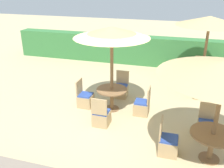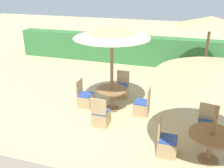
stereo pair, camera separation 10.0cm
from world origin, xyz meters
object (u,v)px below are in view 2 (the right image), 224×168
Objects in this scene: parasol_center at (112,33)px; patio_chair_center_west at (85,99)px; patio_chair_front_right_north at (206,129)px; patio_chair_center_south at (101,117)px; patio_chair_back_right_north at (201,73)px; round_table_front_right at (211,140)px; patio_chair_center_east at (142,107)px; parasol_back_right at (211,21)px; round_table_center at (112,94)px; patio_chair_back_right_south at (201,92)px; patio_chair_center_north at (122,90)px; patio_chair_front_right_west at (167,145)px; round_table_back_right at (203,73)px.

parasol_center is 2.91× the size of patio_chair_center_west.
parasol_center reaches higher than patio_chair_front_right_north.
patio_chair_center_south and patio_chair_back_right_north have the same top height.
patio_chair_front_right_north reaches higher than round_table_front_right.
patio_chair_center_west is 1.92m from patio_chair_center_east.
parasol_back_right is 2.96× the size of patio_chair_front_right_north.
round_table_center is 3.40m from round_table_front_right.
patio_chair_front_right_north is (-0.04, 0.95, -0.30)m from round_table_front_right.
parasol_back_right is (2.88, 3.71, 2.31)m from patio_chair_center_south.
patio_chair_center_east is (1.03, 0.96, 0.00)m from patio_chair_center_south.
patio_chair_center_north is at bearing -166.44° from patio_chair_back_right_south.
round_table_center is 1.06× the size of patio_chair_back_right_south.
patio_chair_center_south is 1.00× the size of patio_chair_front_right_west.
patio_chair_center_west is at bearing -143.78° from round_table_back_right.
parasol_center reaches higher than patio_chair_center_north.
patio_chair_back_right_south and patio_chair_front_right_north have the same top height.
patio_chair_center_south is 1.00× the size of patio_chair_center_east.
patio_chair_center_west is 1.00× the size of patio_chair_center_east.
round_table_back_right is at bearing 126.22° from patio_chair_center_west.
round_table_back_right is (1.85, 2.76, 0.35)m from patio_chair_center_east.
patio_chair_back_right_south reaches higher than round_table_center.
round_table_front_right is (3.84, -1.67, 0.30)m from patio_chair_center_west.
patio_chair_back_right_south reaches higher than round_table_back_right.
patio_chair_front_right_north is (0.02, -3.48, -0.35)m from round_table_back_right.
patio_chair_center_east and patio_chair_front_right_west have the same top height.
parasol_center reaches higher than patio_chair_center_south.
patio_chair_center_south is at bearing -127.83° from round_table_back_right.
parasol_center is at bearing -136.60° from parasol_back_right.
patio_chair_center_east is (1.01, -0.05, -0.29)m from round_table_center.
patio_chair_back_right_south is 1.00× the size of patio_chair_back_right_north.
patio_chair_center_east is (0.95, -1.06, 0.00)m from patio_chair_center_north.
patio_chair_center_east is at bearing -2.97° from round_table_center.
patio_chair_center_west is at bearing 156.47° from round_table_front_right.
patio_chair_back_right_south is (2.82, 1.68, -2.26)m from parasol_center.
patio_chair_center_east is 0.89× the size of round_table_front_right.
round_table_back_right is 4.44m from round_table_front_right.
patio_chair_center_south reaches higher than round_table_back_right.
patio_chair_center_north is at bearing -148.85° from round_table_back_right.
patio_chair_back_right_north reaches higher than round_table_back_right.
patio_chair_center_south reaches higher than round_table_center.
parasol_back_right is at bearing 91.34° from patio_chair_back_right_north.
parasol_center is at bearing 88.70° from patio_chair_center_south.
patio_chair_center_north is (0.08, 2.02, 0.00)m from patio_chair_center_south.
patio_chair_center_west is 3.86m from patio_chair_front_right_north.
round_table_front_right is (2.92, -1.73, -1.96)m from parasol_center.
patio_chair_center_south is 5.54m from patio_chair_back_right_north.
round_table_center is at bearing -136.60° from parasol_back_right.
parasol_back_right is at bearing 52.17° from patio_chair_center_south.
patio_chair_front_right_north is 1.00× the size of patio_chair_front_right_west.
patio_chair_center_west is at bearing -10.68° from patio_chair_front_right_north.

